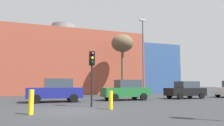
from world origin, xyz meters
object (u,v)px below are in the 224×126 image
bare_tree_0 (122,44)px  bollard_yellow_0 (31,102)px  traffic_light_island (92,66)px  parked_car_2 (56,90)px  parked_car_3 (126,90)px  parked_car_4 (186,90)px  bollard_yellow_1 (111,100)px  street_lamp (143,53)px

bare_tree_0 → bollard_yellow_0: bearing=-125.8°
traffic_light_island → parked_car_2: bearing=-150.7°
parked_car_3 → bare_tree_0: bare_tree_0 is taller
parked_car_4 → bare_tree_0: size_ratio=0.49×
bollard_yellow_1 → parked_car_2: bearing=111.4°
bare_tree_0 → bollard_yellow_1: (-6.81, -14.57, -6.30)m
parked_car_3 → traffic_light_island: size_ratio=1.20×
bollard_yellow_1 → street_lamp: bearing=52.5°
parked_car_3 → street_lamp: 5.86m
parked_car_3 → parked_car_4: 6.59m
parked_car_2 → parked_car_4: (12.84, -0.00, -0.08)m
parked_car_2 → parked_car_4: parked_car_2 is taller
bollard_yellow_1 → traffic_light_island: bearing=114.3°
traffic_light_island → bare_tree_0: size_ratio=0.43×
parked_car_3 → street_lamp: bearing=-140.0°
bare_tree_0 → bollard_yellow_1: bare_tree_0 is taller
bare_tree_0 → parked_car_2: bearing=-138.8°
traffic_light_island → bollard_yellow_0: size_ratio=3.01×
parked_car_4 → bollard_yellow_0: bearing=26.2°
parked_car_4 → bare_tree_0: (-3.52, 8.16, 5.96)m
parked_car_3 → bollard_yellow_0: size_ratio=3.62×
parked_car_2 → traffic_light_island: size_ratio=1.23×
bollard_yellow_0 → street_lamp: street_lamp is taller
bollard_yellow_0 → bollard_yellow_1: size_ratio=1.11×
bollard_yellow_0 → bare_tree_0: bearing=54.2°
bare_tree_0 → parked_car_3: bearing=-110.6°
parked_car_3 → bare_tree_0: 10.54m
traffic_light_island → bollard_yellow_1: bearing=33.3°
bollard_yellow_1 → street_lamp: size_ratio=0.12×
parked_car_2 → street_lamp: street_lamp is taller
parked_car_2 → bollard_yellow_1: bearing=111.4°
parked_car_3 → bollard_yellow_1: 7.43m
traffic_light_island → bollard_yellow_1: 2.71m
parked_car_2 → bollard_yellow_0: 7.38m
parked_car_4 → street_lamp: 5.90m
parked_car_4 → traffic_light_island: (-11.05, -4.82, 1.74)m
parked_car_2 → bollard_yellow_0: size_ratio=3.71×
traffic_light_island → bollard_yellow_0: 4.70m
traffic_light_island → street_lamp: (7.75, 7.58, 2.29)m
parked_car_2 → bare_tree_0: size_ratio=0.53×
parked_car_2 → traffic_light_island: traffic_light_island is taller
bollard_yellow_1 → bare_tree_0: bearing=64.9°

